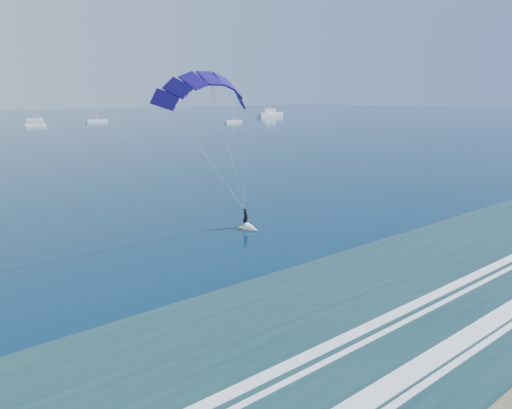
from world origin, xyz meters
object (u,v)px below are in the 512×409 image
at_px(motor_yacht, 270,114).
at_px(sailboat_4, 34,119).
at_px(sailboat_6, 233,121).
at_px(sailboat_5, 97,121).
at_px(kitesurfer_rig, 230,154).
at_px(sailboat_3, 35,125).

xyz_separation_m(motor_yacht, sailboat_4, (-122.11, 41.37, -1.17)).
relative_size(motor_yacht, sailboat_6, 1.41).
bearing_deg(motor_yacht, sailboat_6, -145.22).
bearing_deg(sailboat_4, sailboat_5, -56.55).
xyz_separation_m(kitesurfer_rig, sailboat_3, (24.26, 175.55, -7.32)).
relative_size(sailboat_3, sailboat_4, 1.01).
bearing_deg(motor_yacht, sailboat_3, -176.93).
bearing_deg(kitesurfer_rig, motor_yacht, 49.32).
distance_m(kitesurfer_rig, sailboat_5, 200.30).
bearing_deg(sailboat_3, sailboat_5, 27.68).
distance_m(motor_yacht, sailboat_3, 132.97).
relative_size(sailboat_3, sailboat_5, 0.83).
relative_size(kitesurfer_rig, motor_yacht, 0.91).
bearing_deg(sailboat_5, kitesurfer_rig, -106.24).
xyz_separation_m(kitesurfer_rig, sailboat_6, (103.72, 145.65, -7.32)).
distance_m(motor_yacht, sailboat_4, 128.93).
xyz_separation_m(sailboat_4, sailboat_6, (68.79, -78.39, 0.01)).
xyz_separation_m(kitesurfer_rig, sailboat_5, (55.97, 192.18, -7.31)).
distance_m(kitesurfer_rig, motor_yacht, 240.97).
distance_m(motor_yacht, sailboat_5, 101.52).
bearing_deg(sailboat_4, sailboat_6, -48.73).
bearing_deg(sailboat_4, kitesurfer_rig, -98.86).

